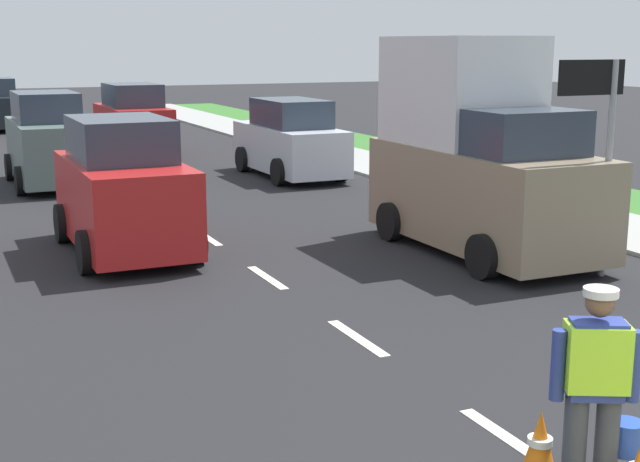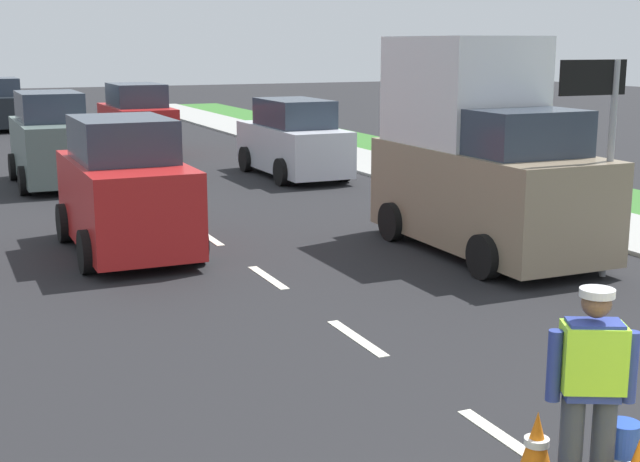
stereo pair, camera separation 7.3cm
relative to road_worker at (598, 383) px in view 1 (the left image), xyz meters
The scene contains 11 objects.
ground_plane 19.38m from the road_worker, 89.92° to the left, with size 96.00×96.00×0.00m, color black.
sidewalk_right 11.09m from the road_worker, 49.14° to the left, with size 2.40×72.00×0.14m, color #9E9E99.
lane_center_line 23.57m from the road_worker, 89.94° to the left, with size 0.14×46.40×0.01m.
road_worker is the anchor object (origin of this frame).
lane_direction_sign 6.93m from the road_worker, 49.24° to the left, with size 1.16×0.11×3.20m.
traffic_cone_near 0.76m from the road_worker, 119.31° to the left, with size 0.36×0.36×0.59m.
delivery_truck 8.34m from the road_worker, 61.99° to the left, with size 2.16×4.60×3.54m.
car_oncoming_lead 9.73m from the road_worker, 99.04° to the left, with size 1.93×3.86×2.24m.
car_parked_far 16.88m from the road_worker, 75.53° to the left, with size 1.88×4.30×2.02m.
car_outgoing_far 22.77m from the road_worker, 86.14° to the left, with size 1.95×4.15×2.20m.
car_oncoming_second 17.51m from the road_worker, 95.62° to the left, with size 1.86×4.07×2.27m.
Camera 1 is at (-4.48, -3.15, 3.43)m, focal length 49.29 mm.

